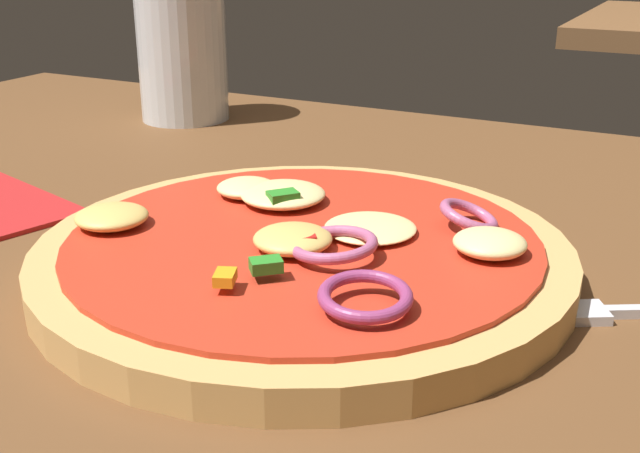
# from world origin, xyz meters

# --- Properties ---
(dining_table) EXTENTS (1.18, 0.82, 0.04)m
(dining_table) POSITION_xyz_m (0.00, 0.00, 0.02)
(dining_table) COLOR brown
(dining_table) RESTS_ON ground
(pizza) EXTENTS (0.29, 0.29, 0.04)m
(pizza) POSITION_xyz_m (-0.01, 0.02, 0.05)
(pizza) COLOR tan
(pizza) RESTS_ON dining_table
(beer_glass) EXTENTS (0.08, 0.08, 0.13)m
(beer_glass) POSITION_xyz_m (-0.28, 0.28, 0.10)
(beer_glass) COLOR silver
(beer_glass) RESTS_ON dining_table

